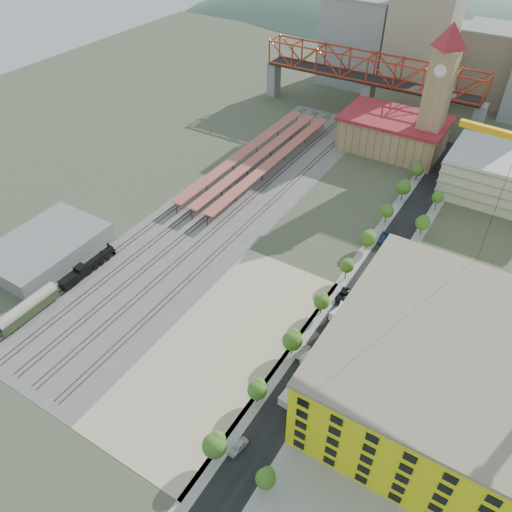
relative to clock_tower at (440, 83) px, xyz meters
The scene contains 31 objects.
ground 85.36m from the clock_tower, 95.71° to the right, with size 400.00×400.00×0.00m, color #474C38.
ballast_strip 81.63m from the clock_tower, 125.15° to the right, with size 36.00×165.00×0.06m, color #605E59.
dirt_lot 115.74m from the clock_tower, 96.14° to the right, with size 28.00×67.00×0.06m, color tan.
street_asphalt 71.48m from the clock_tower, 82.98° to the right, with size 12.00×170.00×0.06m, color black.
sidewalk_west 71.08m from the clock_tower, 87.80° to the right, with size 3.00×170.00×0.04m, color gray.
sidewalk_east 72.31m from the clock_tower, 78.27° to the right, with size 3.00×170.00×0.04m, color gray.
construction_pad 110.41m from the clock_tower, 69.69° to the right, with size 50.00×90.00×0.06m, color gray.
rail_tracks 82.57m from the clock_tower, 126.24° to the right, with size 26.56×160.00×0.18m.
platform_canopies 65.08m from the clock_tower, 144.47° to the right, with size 16.00×80.00×4.12m.
station_hall 25.65m from the clock_tower, behind, with size 38.00×24.00×13.10m.
clock_tower is the anchor object (origin of this frame).
parking_garage 36.81m from the clock_tower, 19.64° to the right, with size 34.00×26.00×14.00m, color silver.
truss_bridge 42.56m from the clock_tower, 142.85° to the left, with size 94.00×9.60×25.60m.
construction_building 107.36m from the clock_tower, 71.22° to the right, with size 44.60×50.60×18.80m.
warehouse 135.13m from the clock_tower, 123.93° to the right, with size 22.00×32.00×5.00m, color gray.
street_trees 80.70m from the clock_tower, 83.91° to the right, with size 15.40×124.40×8.00m.
skyline 62.60m from the clock_tower, 90.49° to the left, with size 133.00×46.00×60.00m.
locomotive 126.12m from the clock_tower, 118.08° to the right, with size 2.55×19.68×4.92m.
coach 143.58m from the clock_tower, 114.25° to the right, with size 2.82×16.40×5.15m.
site_trailer_a 117.61m from the clock_tower, 85.99° to the right, with size 2.32×8.83×2.42m, color silver.
site_trailer_b 106.46m from the clock_tower, 85.54° to the right, with size 2.41×9.17×2.51m, color silver.
site_trailer_c 94.50m from the clock_tower, 84.92° to the right, with size 2.46×9.36×2.56m, color silver.
site_trailer_d 91.38m from the clock_tower, 84.74° to the right, with size 2.59×9.84×2.69m, color silver.
car_0 134.11m from the clock_tower, 87.82° to the right, with size 1.90×4.72×1.61m, color silver.
car_1 107.65m from the clock_tower, 87.24° to the right, with size 1.54×4.42×1.46m, color #959499.
car_2 86.65m from the clock_tower, 86.51° to the right, with size 2.64×5.72×1.59m, color black.
car_3 60.83m from the clock_tower, 84.69° to the right, with size 2.10×5.16×1.50m, color navy.
car_4 120.31m from the clock_tower, 84.61° to the right, with size 1.73×4.30×1.46m, color silver.
car_5 95.49m from the clock_tower, 83.08° to the right, with size 1.42×4.08×1.34m, color #959499.
car_6 75.52m from the clock_tower, 80.98° to the right, with size 2.31×5.01×1.39m, color black.
car_7 66.73m from the clock_tower, 79.53° to the right, with size 1.82×4.47×1.30m, color navy.
Camera 1 is at (42.42, -91.97, 90.44)m, focal length 35.00 mm.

